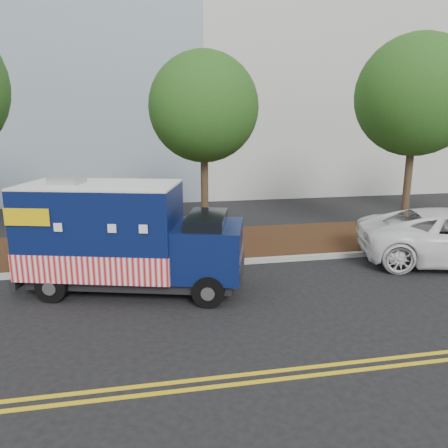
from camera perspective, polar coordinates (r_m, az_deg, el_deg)
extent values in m
plane|color=black|center=(11.90, -3.31, -7.79)|extent=(120.00, 120.00, 0.00)
cube|color=#9E9E99|center=(13.18, -4.15, -5.31)|extent=(120.00, 0.18, 0.15)
cube|color=#311D0D|center=(15.17, -5.12, -2.80)|extent=(120.00, 4.00, 0.15)
cube|color=gold|center=(7.96, 1.32, -19.21)|extent=(120.00, 0.10, 0.01)
cube|color=gold|center=(7.76, 1.74, -20.18)|extent=(120.00, 0.10, 0.01)
cylinder|color=#38281C|center=(15.13, -2.55, 4.30)|extent=(0.26, 0.26, 3.81)
sphere|color=#1F4814|center=(14.95, -2.66, 15.01)|extent=(3.64, 3.64, 3.64)
cylinder|color=#38281C|center=(16.75, 22.81, 4.65)|extent=(0.26, 0.26, 4.09)
sphere|color=#1F4814|center=(16.62, 23.79, 15.10)|extent=(4.05, 4.05, 4.05)
cube|color=#473828|center=(13.46, -25.73, -1.24)|extent=(0.06, 0.06, 2.40)
cube|color=black|center=(11.59, -11.42, -6.62)|extent=(5.35, 3.03, 0.25)
cube|color=#091442|center=(11.48, -15.63, -0.52)|extent=(4.23, 3.04, 2.18)
cube|color=red|center=(11.68, -15.39, -4.19)|extent=(4.28, 3.10, 0.68)
cube|color=white|center=(11.27, -15.98, 4.95)|extent=(4.23, 3.04, 0.05)
cube|color=#B7B7BA|center=(11.57, -19.82, 5.47)|extent=(0.89, 0.89, 0.20)
cube|color=#091442|center=(10.98, -1.99, -3.34)|extent=(2.10, 2.32, 1.27)
cube|color=black|center=(10.83, -2.26, -0.26)|extent=(1.35, 1.95, 0.59)
cube|color=black|center=(11.05, 2.35, -5.56)|extent=(0.56, 1.77, 0.27)
cube|color=black|center=(12.61, -23.66, -5.72)|extent=(0.71, 2.01, 0.25)
cube|color=#B7B7BA|center=(12.26, -24.10, -0.11)|extent=(0.48, 1.58, 1.72)
cube|color=#B7B7BA|center=(12.38, -12.76, 0.86)|extent=(1.58, 0.48, 1.00)
cube|color=yellow|center=(10.98, -24.40, 0.82)|extent=(1.05, 0.31, 0.41)
cube|color=yellow|center=(12.87, -19.83, 2.92)|extent=(1.05, 0.31, 0.41)
cylinder|color=black|center=(10.36, -2.05, -8.82)|extent=(0.80, 0.45, 0.76)
cylinder|color=black|center=(12.08, -1.03, -5.51)|extent=(0.80, 0.45, 0.76)
cylinder|color=black|center=(11.42, -21.57, -7.63)|extent=(0.80, 0.45, 0.76)
cylinder|color=black|center=(13.00, -18.03, -4.80)|extent=(0.80, 0.45, 0.76)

